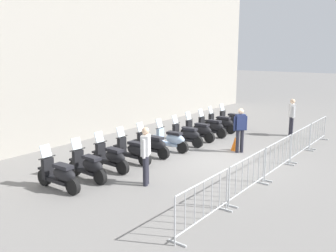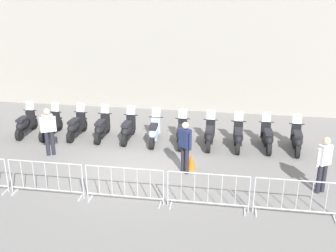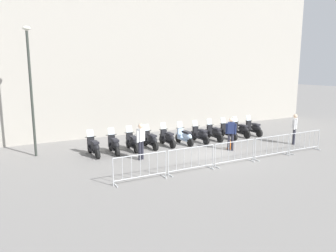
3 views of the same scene
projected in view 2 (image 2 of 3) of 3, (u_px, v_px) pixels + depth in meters
ground_plane at (141, 170)px, 13.17m from camera, size 120.00×120.00×0.00m
motorcycle_0 at (25, 124)px, 15.92m from camera, size 0.56×1.73×1.24m
motorcycle_1 at (50, 126)px, 15.75m from camera, size 0.56×1.72×1.24m
motorcycle_2 at (76, 127)px, 15.70m from camera, size 0.56×1.72×1.24m
motorcycle_3 at (102, 128)px, 15.54m from camera, size 0.56×1.73×1.24m
motorcycle_4 at (128, 130)px, 15.38m from camera, size 0.56×1.72×1.24m
motorcycle_5 at (154, 132)px, 15.13m from camera, size 0.56×1.73×1.24m
motorcycle_6 at (181, 134)px, 14.95m from camera, size 0.56×1.73×1.24m
motorcycle_7 at (209, 135)px, 14.84m from camera, size 0.56×1.72×1.24m
motorcycle_8 at (238, 137)px, 14.67m from camera, size 0.56×1.72×1.24m
motorcycle_9 at (267, 138)px, 14.59m from camera, size 0.58×1.73×1.24m
motorcycle_10 at (297, 140)px, 14.40m from camera, size 0.56×1.72×1.24m
barrier_segment_1 at (46, 179)px, 11.45m from camera, size 2.22×0.53×1.07m
barrier_segment_2 at (124, 185)px, 11.11m from camera, size 2.22×0.53×1.07m
barrier_segment_3 at (208, 192)px, 10.77m from camera, size 2.22×0.53×1.07m
barrier_segment_4 at (297, 199)px, 10.43m from camera, size 2.22×0.53×1.07m
officer_near_row_end at (324, 162)px, 11.47m from camera, size 0.46×0.39×1.73m
officer_mid_plaza at (185, 144)px, 12.65m from camera, size 0.45×0.40×1.73m
officer_by_barriers at (48, 129)px, 13.95m from camera, size 0.49×0.37×1.73m
traffic_cone at (191, 161)px, 13.13m from camera, size 0.32×0.32×0.55m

